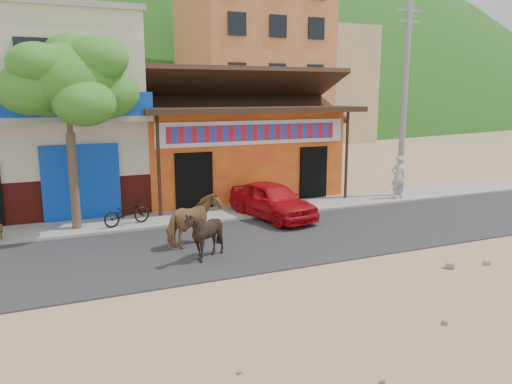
% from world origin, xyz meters
% --- Properties ---
extents(ground, '(120.00, 120.00, 0.00)m').
position_xyz_m(ground, '(0.00, 0.00, 0.00)').
color(ground, '#9E825B').
rests_on(ground, ground).
extents(road, '(60.00, 5.00, 0.04)m').
position_xyz_m(road, '(0.00, 2.50, 0.02)').
color(road, '#28282B').
rests_on(road, ground).
extents(sidewalk, '(60.00, 2.00, 0.12)m').
position_xyz_m(sidewalk, '(0.00, 6.00, 0.06)').
color(sidewalk, gray).
rests_on(sidewalk, ground).
extents(dance_club, '(8.00, 6.00, 3.60)m').
position_xyz_m(dance_club, '(2.00, 10.00, 1.80)').
color(dance_club, orange).
rests_on(dance_club, ground).
extents(cafe_building, '(7.00, 6.00, 7.00)m').
position_xyz_m(cafe_building, '(-5.50, 10.00, 3.50)').
color(cafe_building, beige).
rests_on(cafe_building, ground).
extents(apartment_front, '(9.00, 9.00, 12.00)m').
position_xyz_m(apartment_front, '(9.00, 24.00, 6.00)').
color(apartment_front, '#CC723F').
rests_on(apartment_front, ground).
extents(apartment_rear, '(8.00, 8.00, 10.00)m').
position_xyz_m(apartment_rear, '(18.00, 30.00, 5.00)').
color(apartment_rear, tan).
rests_on(apartment_rear, ground).
extents(hillside, '(100.00, 40.00, 24.00)m').
position_xyz_m(hillside, '(0.00, 70.00, 12.00)').
color(hillside, '#194C14').
rests_on(hillside, ground).
extents(tree, '(3.00, 3.00, 6.00)m').
position_xyz_m(tree, '(-4.60, 5.80, 3.12)').
color(tree, '#2D721E').
rests_on(tree, sidewalk).
extents(utility_pole, '(0.24, 0.24, 8.00)m').
position_xyz_m(utility_pole, '(8.20, 6.00, 4.12)').
color(utility_pole, gray).
rests_on(utility_pole, sidewalk).
extents(cow_tan, '(1.87, 1.51, 1.44)m').
position_xyz_m(cow_tan, '(-1.65, 2.79, 0.76)').
color(cow_tan, olive).
rests_on(cow_tan, road).
extents(cow_dark, '(1.35, 1.23, 1.34)m').
position_xyz_m(cow_dark, '(-1.76, 1.49, 0.71)').
color(cow_dark, black).
rests_on(cow_dark, road).
extents(red_car, '(2.22, 3.96, 1.27)m').
position_xyz_m(red_car, '(1.75, 4.80, 0.68)').
color(red_car, red).
rests_on(red_car, road).
extents(scooter, '(1.65, 0.96, 0.82)m').
position_xyz_m(scooter, '(-3.07, 5.56, 0.53)').
color(scooter, black).
rests_on(scooter, sidewalk).
extents(pedestrian, '(0.69, 0.52, 1.72)m').
position_xyz_m(pedestrian, '(7.73, 5.54, 0.98)').
color(pedestrian, silver).
rests_on(pedestrian, sidewalk).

